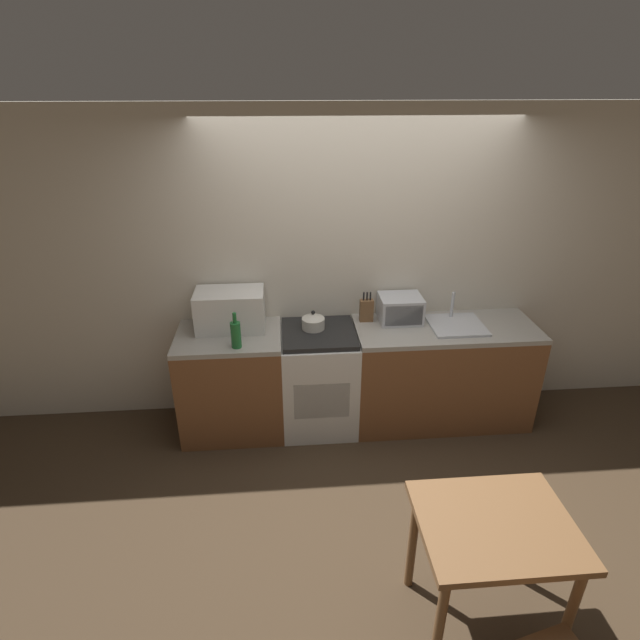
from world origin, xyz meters
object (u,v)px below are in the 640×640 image
Objects in this scene: microwave at (230,310)px; dining_table at (493,539)px; stove_range at (319,379)px; toaster_oven at (400,309)px; bottle at (236,334)px; kettle at (313,321)px.

dining_table is at bearing -53.97° from microwave.
stove_range is 2.57× the size of toaster_oven.
dining_table is (1.38, -1.66, -0.37)m from bottle.
kettle is at bearing 111.99° from dining_table.
stove_range is 2.01m from dining_table.
bottle is at bearing -162.15° from stove_range.
toaster_oven is at bearing 91.18° from dining_table.
stove_range is 0.88m from bottle.
kettle is 0.66m from bottle.
toaster_oven reaches higher than dining_table.
stove_range is 4.82× the size of kettle.
toaster_oven is at bearing 0.94° from microwave.
bottle is 2.19m from dining_table.
toaster_oven is (0.74, 0.08, 0.04)m from kettle.
microwave is at bearing 101.07° from bottle.
bottle is at bearing 129.78° from dining_table.
microwave is 0.71× the size of dining_table.
kettle reaches higher than dining_table.
dining_table is (0.78, -1.92, -0.33)m from kettle.
kettle is 0.24× the size of dining_table.
microwave reaches higher than toaster_oven.
bottle is 0.81× the size of toaster_oven.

